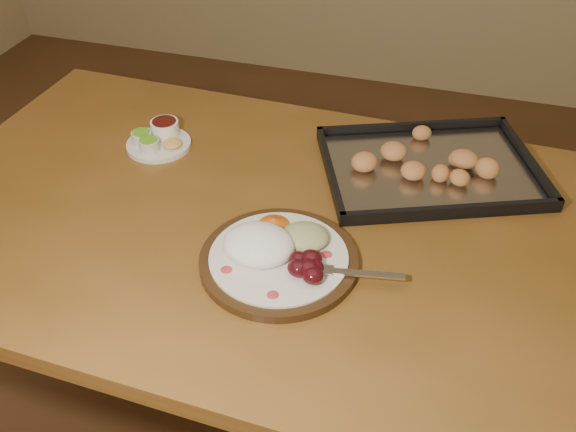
% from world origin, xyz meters
% --- Properties ---
extents(ground, '(4.00, 4.00, 0.00)m').
position_xyz_m(ground, '(0.00, 0.00, 0.00)').
color(ground, '#56311D').
rests_on(ground, ground).
extents(dining_table, '(1.53, 0.95, 0.75)m').
position_xyz_m(dining_table, '(0.21, -0.12, 0.65)').
color(dining_table, brown).
rests_on(dining_table, ground).
extents(dinner_plate, '(0.38, 0.29, 0.07)m').
position_xyz_m(dinner_plate, '(0.26, -0.24, 0.77)').
color(dinner_plate, black).
rests_on(dinner_plate, dining_table).
extents(condiment_saucer, '(0.15, 0.15, 0.05)m').
position_xyz_m(condiment_saucer, '(-0.12, 0.05, 0.77)').
color(condiment_saucer, silver).
rests_on(condiment_saucer, dining_table).
extents(baking_tray, '(0.55, 0.48, 0.05)m').
position_xyz_m(baking_tray, '(0.49, 0.13, 0.76)').
color(baking_tray, black).
rests_on(baking_tray, dining_table).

